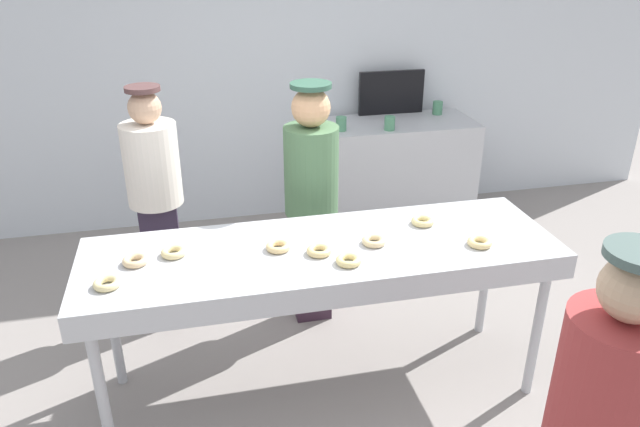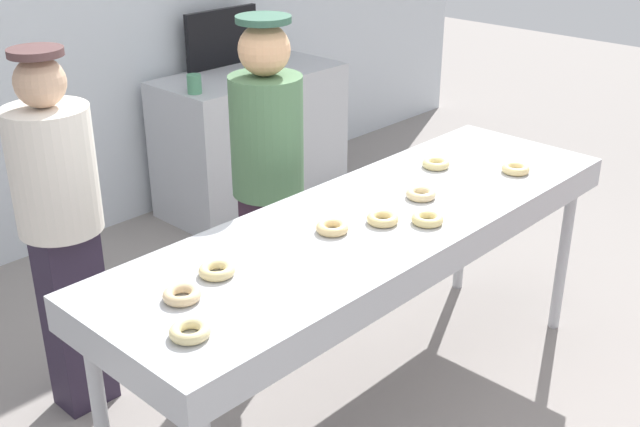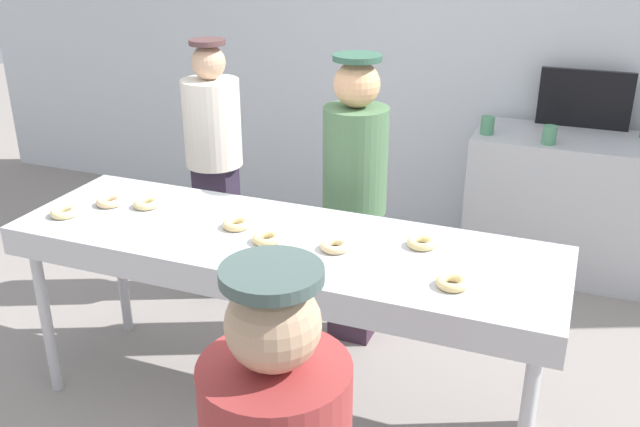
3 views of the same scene
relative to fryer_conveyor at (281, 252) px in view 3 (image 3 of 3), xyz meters
The scene contains 18 objects.
ground_plane 0.87m from the fryer_conveyor, ahead, with size 16.00×16.00×0.00m, color gray.
back_wall 2.65m from the fryer_conveyor, 90.00° to the left, with size 8.00×0.12×3.32m, color silver.
fryer_conveyor is the anchor object (origin of this frame).
plain_donut_0 0.24m from the fryer_conveyor, 67.16° to the right, with size 0.13×0.13×0.04m, color #E8D082.
plain_donut_1 0.12m from the fryer_conveyor, 115.64° to the right, with size 0.13×0.13×0.04m, color #EACC83.
plain_donut_2 1.09m from the fryer_conveyor, behind, with size 0.13×0.13×0.04m, color beige.
plain_donut_3 0.96m from the fryer_conveyor, behind, with size 0.13×0.13×0.04m, color beige.
plain_donut_4 0.25m from the fryer_conveyor, behind, with size 0.13×0.13×0.04m, color #EFCB86.
plain_donut_5 0.84m from the fryer_conveyor, 11.97° to the right, with size 0.13×0.13×0.04m, color #F0D287.
plain_donut_6 0.29m from the fryer_conveyor, ahead, with size 0.13×0.13×0.04m, color beige.
plain_donut_7 0.64m from the fryer_conveyor, 12.44° to the left, with size 0.13×0.13×0.04m, color #EBD489.
plain_donut_8 0.78m from the fryer_conveyor, behind, with size 0.13×0.13×0.04m, color beige.
worker_baker 0.75m from the fryer_conveyor, 82.41° to the left, with size 0.35×0.35×1.64m.
worker_assistant 1.29m from the fryer_conveyor, 132.79° to the left, with size 0.35×0.35×1.62m.
prep_counter 2.43m from the fryer_conveyor, 60.47° to the left, with size 1.31×0.63×0.95m, color #B7BABF.
paper_cup_0 2.13m from the fryer_conveyor, 61.68° to the left, with size 0.09×0.09×0.12m, color #4C8C66.
paper_cup_2 2.04m from the fryer_conveyor, 72.61° to the left, with size 0.09×0.09×0.12m, color #4C8C66.
menu_display 2.64m from the fryer_conveyor, 63.34° to the left, with size 0.60×0.04×0.39m, color black.
Camera 3 is at (1.21, -2.59, 2.28)m, focal length 39.21 mm.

